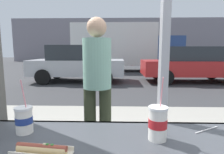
{
  "coord_description": "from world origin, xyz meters",
  "views": [
    {
      "loc": [
        -0.3,
        -1.12,
        1.4
      ],
      "look_at": [
        -0.4,
        2.33,
        0.91
      ],
      "focal_mm": 29.79,
      "sensor_mm": 36.0,
      "label": 1
    }
  ],
  "objects_px": {
    "soda_cup_right": "(24,119)",
    "parked_car_silver": "(77,63)",
    "box_truck": "(124,46)",
    "soda_cup_left": "(158,123)",
    "parked_car_red": "(191,64)",
    "hotdog_tray_near": "(42,150)",
    "pedestrian": "(97,80)"
  },
  "relations": [
    {
      "from": "box_truck",
      "to": "soda_cup_left",
      "type": "bearing_deg",
      "value": -91.07
    },
    {
      "from": "parked_car_red",
      "to": "box_truck",
      "type": "bearing_deg",
      "value": 121.64
    },
    {
      "from": "hotdog_tray_near",
      "to": "pedestrian",
      "type": "relative_size",
      "value": 0.17
    },
    {
      "from": "soda_cup_left",
      "to": "box_truck",
      "type": "xyz_separation_m",
      "value": [
        0.23,
        12.08,
        0.68
      ]
    },
    {
      "from": "hotdog_tray_near",
      "to": "parked_car_silver",
      "type": "distance_m",
      "value": 7.8
    },
    {
      "from": "parked_car_red",
      "to": "box_truck",
      "type": "relative_size",
      "value": 0.59
    },
    {
      "from": "soda_cup_right",
      "to": "box_truck",
      "type": "distance_m",
      "value": 12.08
    },
    {
      "from": "soda_cup_left",
      "to": "pedestrian",
      "type": "bearing_deg",
      "value": 110.61
    },
    {
      "from": "soda_cup_left",
      "to": "pedestrian",
      "type": "height_order",
      "value": "pedestrian"
    },
    {
      "from": "box_truck",
      "to": "hotdog_tray_near",
      "type": "bearing_deg",
      "value": -93.58
    },
    {
      "from": "parked_car_silver",
      "to": "box_truck",
      "type": "bearing_deg",
      "value": 63.61
    },
    {
      "from": "soda_cup_left",
      "to": "parked_car_red",
      "type": "relative_size",
      "value": 0.08
    },
    {
      "from": "soda_cup_right",
      "to": "parked_car_silver",
      "type": "distance_m",
      "value": 7.54
    },
    {
      "from": "soda_cup_right",
      "to": "pedestrian",
      "type": "height_order",
      "value": "pedestrian"
    },
    {
      "from": "hotdog_tray_near",
      "to": "box_truck",
      "type": "xyz_separation_m",
      "value": [
        0.77,
        12.24,
        0.75
      ]
    },
    {
      "from": "parked_car_silver",
      "to": "box_truck",
      "type": "relative_size",
      "value": 0.57
    },
    {
      "from": "soda_cup_left",
      "to": "parked_car_red",
      "type": "xyz_separation_m",
      "value": [
        3.06,
        7.49,
        -0.22
      ]
    },
    {
      "from": "soda_cup_left",
      "to": "parked_car_red",
      "type": "distance_m",
      "value": 8.09
    },
    {
      "from": "hotdog_tray_near",
      "to": "parked_car_silver",
      "type": "xyz_separation_m",
      "value": [
        -1.51,
        7.65,
        -0.13
      ]
    },
    {
      "from": "parked_car_red",
      "to": "box_truck",
      "type": "distance_m",
      "value": 5.47
    },
    {
      "from": "hotdog_tray_near",
      "to": "soda_cup_right",
      "type": "bearing_deg",
      "value": 130.53
    },
    {
      "from": "hotdog_tray_near",
      "to": "parked_car_silver",
      "type": "relative_size",
      "value": 0.07
    },
    {
      "from": "soda_cup_left",
      "to": "parked_car_silver",
      "type": "relative_size",
      "value": 0.08
    },
    {
      "from": "parked_car_silver",
      "to": "pedestrian",
      "type": "bearing_deg",
      "value": -75.66
    },
    {
      "from": "box_truck",
      "to": "parked_car_silver",
      "type": "bearing_deg",
      "value": -116.39
    },
    {
      "from": "parked_car_red",
      "to": "pedestrian",
      "type": "bearing_deg",
      "value": -118.97
    },
    {
      "from": "parked_car_silver",
      "to": "parked_car_red",
      "type": "relative_size",
      "value": 0.95
    },
    {
      "from": "soda_cup_right",
      "to": "parked_car_red",
      "type": "bearing_deg",
      "value": 62.98
    },
    {
      "from": "box_truck",
      "to": "pedestrian",
      "type": "xyz_separation_m",
      "value": [
        -0.67,
        -10.91,
        -0.64
      ]
    },
    {
      "from": "box_truck",
      "to": "parked_car_red",
      "type": "bearing_deg",
      "value": -58.36
    },
    {
      "from": "soda_cup_right",
      "to": "pedestrian",
      "type": "distance_m",
      "value": 1.15
    },
    {
      "from": "hotdog_tray_near",
      "to": "parked_car_red",
      "type": "bearing_deg",
      "value": 64.8
    }
  ]
}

